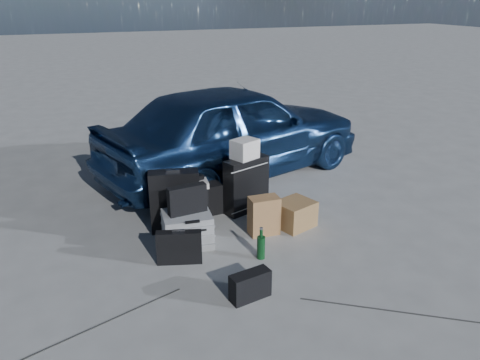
% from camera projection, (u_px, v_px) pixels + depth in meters
% --- Properties ---
extents(ground, '(60.00, 60.00, 0.00)m').
position_uv_depth(ground, '(240.00, 261.00, 4.47)').
color(ground, '#9E9E9A').
rests_on(ground, ground).
extents(car, '(4.09, 2.53, 1.30)m').
position_uv_depth(car, '(234.00, 130.00, 6.39)').
color(car, navy).
rests_on(car, ground).
extents(pelican_case, '(0.52, 0.44, 0.35)m').
position_uv_depth(pelican_case, '(187.00, 229.00, 4.71)').
color(pelican_case, gray).
rests_on(pelican_case, ground).
extents(laptop_bag, '(0.40, 0.13, 0.29)m').
position_uv_depth(laptop_bag, '(187.00, 199.00, 4.61)').
color(laptop_bag, black).
rests_on(laptop_bag, pelican_case).
extents(briefcase, '(0.43, 0.22, 0.33)m').
position_uv_depth(briefcase, '(179.00, 247.00, 4.39)').
color(briefcase, black).
rests_on(briefcase, ground).
extents(suitcase_left, '(0.55, 0.29, 0.67)m').
position_uv_depth(suitcase_left, '(175.00, 201.00, 4.95)').
color(suitcase_left, black).
rests_on(suitcase_left, ground).
extents(suitcase_right, '(0.57, 0.35, 0.65)m').
position_uv_depth(suitcase_right, '(246.00, 185.00, 5.41)').
color(suitcase_right, black).
rests_on(suitcase_right, ground).
extents(white_carton, '(0.34, 0.31, 0.22)m').
position_uv_depth(white_carton, '(245.00, 149.00, 5.26)').
color(white_carton, silver).
rests_on(white_carton, suitcase_right).
extents(duffel_bag, '(0.73, 0.35, 0.36)m').
position_uv_depth(duffel_bag, '(190.00, 200.00, 5.36)').
color(duffel_bag, black).
rests_on(duffel_bag, ground).
extents(flat_box_white, '(0.42, 0.33, 0.07)m').
position_uv_depth(flat_box_white, '(190.00, 183.00, 5.28)').
color(flat_box_white, silver).
rests_on(flat_box_white, duffel_bag).
extents(flat_box_black, '(0.30, 0.25, 0.05)m').
position_uv_depth(flat_box_black, '(191.00, 178.00, 5.27)').
color(flat_box_black, black).
rests_on(flat_box_black, flat_box_white).
extents(kraft_bag, '(0.32, 0.20, 0.42)m').
position_uv_depth(kraft_bag, '(264.00, 216.00, 4.92)').
color(kraft_bag, '#90633E').
rests_on(kraft_bag, ground).
extents(cardboard_box, '(0.47, 0.44, 0.29)m').
position_uv_depth(cardboard_box, '(295.00, 214.00, 5.10)').
color(cardboard_box, '#91633F').
rests_on(cardboard_box, ground).
extents(messenger_bag, '(0.37, 0.19, 0.24)m').
position_uv_depth(messenger_bag, '(250.00, 286.00, 3.89)').
color(messenger_bag, black).
rests_on(messenger_bag, ground).
extents(green_bottle, '(0.11, 0.11, 0.31)m').
position_uv_depth(green_bottle, '(261.00, 244.00, 4.47)').
color(green_bottle, '#0B3414').
rests_on(green_bottle, ground).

